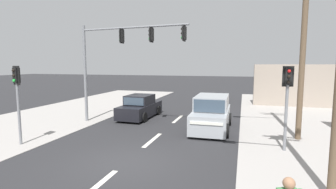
# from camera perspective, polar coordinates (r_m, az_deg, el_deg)

# --- Properties ---
(ground_plane) EXTENTS (140.00, 140.00, 0.00)m
(ground_plane) POSITION_cam_1_polar(r_m,az_deg,el_deg) (10.18, -9.23, -14.40)
(ground_plane) COLOR #28282B
(lane_dash_near) EXTENTS (0.20, 2.40, 0.01)m
(lane_dash_near) POSITION_cam_1_polar(r_m,az_deg,el_deg) (8.56, -15.28, -18.74)
(lane_dash_near) COLOR silver
(lane_dash_near) RESTS_ON ground
(lane_dash_mid) EXTENTS (0.20, 2.40, 0.01)m
(lane_dash_mid) POSITION_cam_1_polar(r_m,az_deg,el_deg) (12.80, -3.40, -9.85)
(lane_dash_mid) COLOR silver
(lane_dash_mid) RESTS_ON ground
(lane_dash_far) EXTENTS (0.20, 2.40, 0.01)m
(lane_dash_far) POSITION_cam_1_polar(r_m,az_deg,el_deg) (17.45, 2.12, -5.36)
(lane_dash_far) COLOR silver
(lane_dash_far) RESTS_ON ground
(kerb_left_verge) EXTENTS (8.00, 40.00, 0.02)m
(kerb_left_verge) POSITION_cam_1_polar(r_m,az_deg,el_deg) (18.17, -28.52, -5.67)
(kerb_left_verge) COLOR #A39E99
(kerb_left_verge) RESTS_ON ground
(utility_pole_midground_right) EXTENTS (3.78, 0.43, 10.73)m
(utility_pole_midground_right) POSITION_cam_1_polar(r_m,az_deg,el_deg) (13.98, 27.13, 14.58)
(utility_pole_midground_right) COLOR brown
(utility_pole_midground_right) RESTS_ON ground
(traffic_signal_mast) EXTENTS (6.86, 0.96, 6.00)m
(traffic_signal_mast) POSITION_cam_1_polar(r_m,az_deg,el_deg) (15.90, -11.02, 9.12)
(traffic_signal_mast) COLOR slate
(traffic_signal_mast) RESTS_ON ground
(pedestal_signal_right_kerb) EXTENTS (0.44, 0.30, 3.56)m
(pedestal_signal_right_kerb) POSITION_cam_1_polar(r_m,az_deg,el_deg) (11.78, 24.51, 0.10)
(pedestal_signal_right_kerb) COLOR slate
(pedestal_signal_right_kerb) RESTS_ON ground
(pedestal_signal_left_kerb) EXTENTS (0.44, 0.31, 3.56)m
(pedestal_signal_left_kerb) POSITION_cam_1_polar(r_m,az_deg,el_deg) (13.37, -29.97, 0.52)
(pedestal_signal_left_kerb) COLOR slate
(pedestal_signal_left_kerb) RESTS_ON ground
(shopfront_wall_far) EXTENTS (12.00, 1.00, 3.60)m
(shopfront_wall_far) POSITION_cam_1_polar(r_m,az_deg,el_deg) (25.57, 31.70, 1.56)
(shopfront_wall_far) COLOR #A39384
(shopfront_wall_far) RESTS_ON ground
(suv_crossing_left) EXTENTS (2.09, 4.56, 1.90)m
(suv_crossing_left) POSITION_cam_1_polar(r_m,az_deg,el_deg) (14.77, 9.44, -4.18)
(suv_crossing_left) COLOR #A3A8AD
(suv_crossing_left) RESTS_ON ground
(sedan_oncoming_near) EXTENTS (1.98, 4.28, 1.56)m
(sedan_oncoming_near) POSITION_cam_1_polar(r_m,az_deg,el_deg) (17.91, -6.11, -2.80)
(sedan_oncoming_near) COLOR black
(sedan_oncoming_near) RESTS_ON ground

